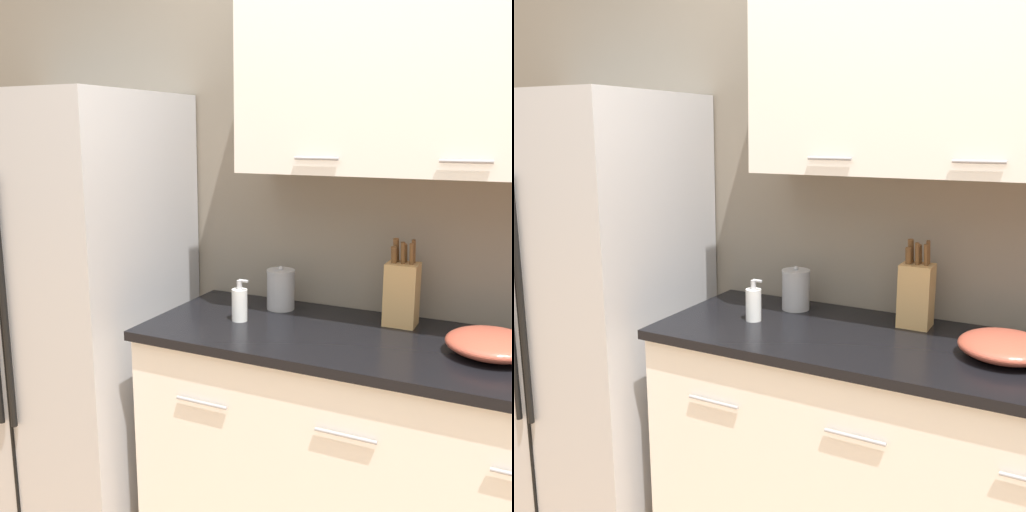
% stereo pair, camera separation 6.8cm
% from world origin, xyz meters
% --- Properties ---
extents(wall_back, '(10.00, 0.39, 2.60)m').
position_xyz_m(wall_back, '(0.02, 1.25, 1.43)').
color(wall_back, gray).
rests_on(wall_back, ground_plane).
extents(counter_unit, '(2.20, 0.64, 0.93)m').
position_xyz_m(counter_unit, '(0.07, 0.96, 0.47)').
color(counter_unit, black).
rests_on(counter_unit, ground_plane).
extents(refrigerator, '(0.89, 0.76, 1.79)m').
position_xyz_m(refrigerator, '(-1.55, 0.90, 0.90)').
color(refrigerator, '#B2B2B5').
rests_on(refrigerator, ground_plane).
extents(knife_block, '(0.12, 0.10, 0.33)m').
position_xyz_m(knife_block, '(-0.15, 1.14, 1.06)').
color(knife_block, tan).
rests_on(knife_block, counter_unit).
extents(soap_dispenser, '(0.07, 0.06, 0.16)m').
position_xyz_m(soap_dispenser, '(-0.72, 0.92, 1.00)').
color(soap_dispenser, white).
rests_on(soap_dispenser, counter_unit).
extents(steel_canister, '(0.11, 0.11, 0.18)m').
position_xyz_m(steel_canister, '(-0.64, 1.13, 1.01)').
color(steel_canister, '#A3A3A5').
rests_on(steel_canister, counter_unit).
extents(mixing_bowl, '(0.29, 0.29, 0.08)m').
position_xyz_m(mixing_bowl, '(0.18, 0.96, 0.97)').
color(mixing_bowl, '#B24C38').
rests_on(mixing_bowl, counter_unit).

